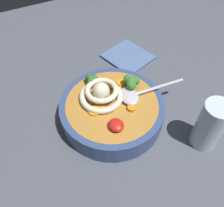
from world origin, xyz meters
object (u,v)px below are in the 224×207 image
Objects in this scene: soup_spoon at (134,94)px; drinking_glass at (210,126)px; folded_napkin at (128,57)px; soup_bowl at (112,110)px; noodle_pile at (101,93)px.

drinking_glass is (-15.40, -10.04, 0.08)cm from soup_spoon.
soup_spoon is at bearing 33.10° from drinking_glass.
soup_spoon is at bearing 153.75° from folded_napkin.
drinking_glass is at bearing -135.15° from soup_bowl.
soup_spoon is 22.35cm from folded_napkin.
soup_bowl reaches higher than folded_napkin.
drinking_glass is at bearing -51.79° from soup_spoon.
folded_napkin is (34.73, 0.51, -5.99)cm from drinking_glass.
drinking_glass reaches higher than soup_bowl.
noodle_pile reaches higher than folded_napkin.
noodle_pile reaches higher than soup_bowl.
noodle_pile is 24.04cm from folded_napkin.
noodle_pile is 0.91× the size of drinking_glass.
soup_bowl is 6.77cm from soup_spoon.
drinking_glass is (-15.92, -15.84, 3.55)cm from soup_bowl.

